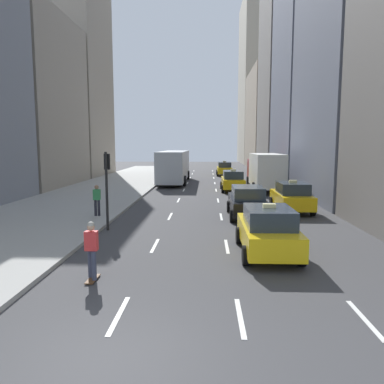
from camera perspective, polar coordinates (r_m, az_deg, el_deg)
name	(u,v)px	position (r m, az deg, el deg)	size (l,w,h in m)	color
ground_plane	(104,366)	(7.52, -13.32, -24.40)	(160.00, 160.00, 0.00)	#3D3D3F
sidewalk_left	(109,188)	(34.52, -12.49, 0.67)	(8.00, 66.00, 0.15)	#9E9E99
lane_markings	(217,195)	(29.42, 3.83, -0.42)	(5.72, 56.00, 0.01)	white
building_row_right	(288,64)	(51.59, 14.43, 18.43)	(6.00, 84.15, 33.95)	slate
taxi_lead	(224,169)	(47.81, 4.96, 3.57)	(2.02, 4.40, 1.87)	yellow
taxi_second	(268,230)	(13.70, 11.46, -5.74)	(2.02, 4.40, 1.87)	yellow
taxi_third	(292,197)	(22.76, 14.94, -0.68)	(2.02, 4.40, 1.87)	yellow
taxi_fourth	(233,181)	(31.96, 6.24, 1.74)	(2.02, 4.40, 1.87)	yellow
sedan_black_near	(247,201)	(20.46, 8.41, -1.43)	(2.02, 4.61, 1.70)	black
city_bus	(174,165)	(38.76, -2.75, 4.08)	(2.80, 11.61, 3.25)	#B7BCC1
box_truck	(265,170)	(32.97, 11.03, 3.26)	(2.58, 8.40, 3.15)	maroon
skateboarder	(92,248)	(11.23, -15.05, -8.28)	(0.36, 0.80, 1.75)	brown
pedestrian_far_walking	(97,199)	(20.46, -14.29, -1.00)	(0.36, 0.22, 1.65)	#23232D
traffic_light_pole	(107,178)	(17.50, -12.84, 2.11)	(0.24, 0.42, 3.60)	black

